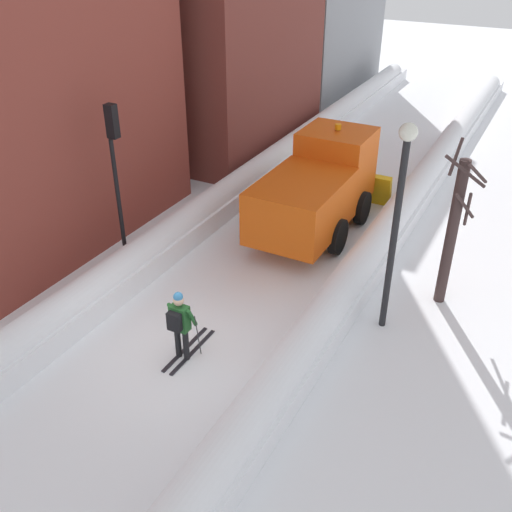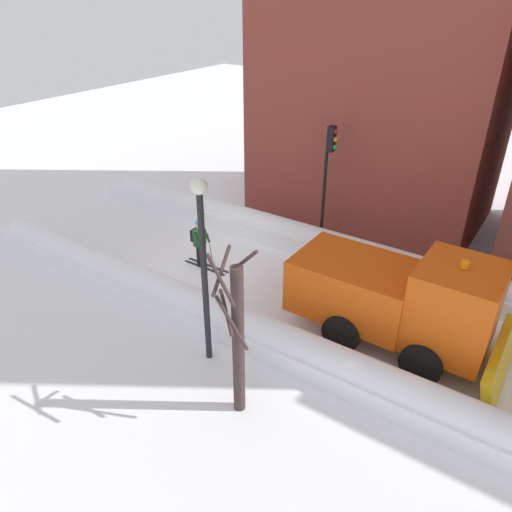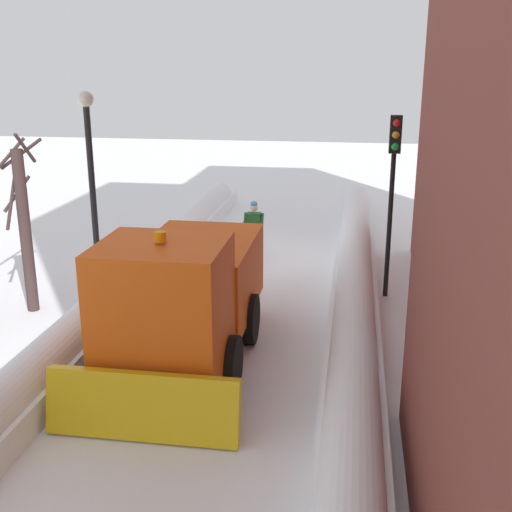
{
  "view_description": "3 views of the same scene",
  "coord_description": "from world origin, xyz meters",
  "px_view_note": "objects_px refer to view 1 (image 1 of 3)",
  "views": [
    {
      "loc": [
        6.68,
        -8.47,
        8.9
      ],
      "look_at": [
        0.48,
        3.17,
        1.09
      ],
      "focal_mm": 40.85,
      "sensor_mm": 36.0,
      "label": 1
    },
    {
      "loc": [
        11.72,
        10.11,
        8.96
      ],
      "look_at": [
        0.78,
        2.67,
        1.47
      ],
      "focal_mm": 33.99,
      "sensor_mm": 36.0,
      "label": 2
    },
    {
      "loc": [
        -2.67,
        18.72,
        5.89
      ],
      "look_at": [
        -0.25,
        3.01,
        1.01
      ],
      "focal_mm": 44.79,
      "sensor_mm": 36.0,
      "label": 3
    }
  ],
  "objects_px": {
    "plow_truck": "(319,187)",
    "street_lamp": "(398,206)",
    "skier": "(180,323)",
    "traffic_light_pole": "(115,156)",
    "bare_tree_near": "(453,230)"
  },
  "relations": [
    {
      "from": "skier",
      "to": "street_lamp",
      "type": "bearing_deg",
      "value": 42.47
    },
    {
      "from": "skier",
      "to": "traffic_light_pole",
      "type": "height_order",
      "value": "traffic_light_pole"
    },
    {
      "from": "skier",
      "to": "street_lamp",
      "type": "relative_size",
      "value": 0.35
    },
    {
      "from": "bare_tree_near",
      "to": "skier",
      "type": "bearing_deg",
      "value": -132.61
    },
    {
      "from": "skier",
      "to": "traffic_light_pole",
      "type": "bearing_deg",
      "value": 143.33
    },
    {
      "from": "skier",
      "to": "traffic_light_pole",
      "type": "relative_size",
      "value": 0.39
    },
    {
      "from": "street_lamp",
      "to": "skier",
      "type": "bearing_deg",
      "value": -137.53
    },
    {
      "from": "plow_truck",
      "to": "street_lamp",
      "type": "bearing_deg",
      "value": -48.82
    },
    {
      "from": "plow_truck",
      "to": "skier",
      "type": "xyz_separation_m",
      "value": [
        -0.25,
        -7.32,
        -0.48
      ]
    },
    {
      "from": "skier",
      "to": "street_lamp",
      "type": "distance_m",
      "value": 5.5
    },
    {
      "from": "street_lamp",
      "to": "bare_tree_near",
      "type": "xyz_separation_m",
      "value": [
        1.02,
        1.75,
        -1.15
      ]
    },
    {
      "from": "traffic_light_pole",
      "to": "bare_tree_near",
      "type": "distance_m",
      "value": 8.98
    },
    {
      "from": "traffic_light_pole",
      "to": "street_lamp",
      "type": "xyz_separation_m",
      "value": [
        7.61,
        0.47,
        0.04
      ]
    },
    {
      "from": "skier",
      "to": "bare_tree_near",
      "type": "bearing_deg",
      "value": 47.39
    },
    {
      "from": "plow_truck",
      "to": "street_lamp",
      "type": "relative_size",
      "value": 1.16
    }
  ]
}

